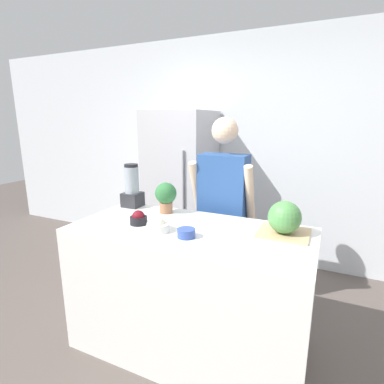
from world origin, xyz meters
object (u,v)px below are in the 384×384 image
bowl_cream (158,226)px  potted_plant (166,196)px  refrigerator (181,188)px  blender (132,188)px  person (223,213)px  watermelon (285,217)px  bowl_cherries (138,219)px  bowl_small_blue (186,233)px

bowl_cream → potted_plant: 0.42m
refrigerator → blender: size_ratio=4.80×
bowl_cream → blender: (-0.51, 0.42, 0.13)m
refrigerator → person: size_ratio=1.04×
watermelon → bowl_cherries: (-0.97, -0.22, -0.08)m
bowl_cream → potted_plant: potted_plant is taller
bowl_cream → blender: size_ratio=0.43×
bowl_cherries → potted_plant: size_ratio=0.50×
bowl_cream → bowl_small_blue: (0.22, -0.02, -0.01)m
bowl_cream → person: bearing=75.5°
person → bowl_small_blue: (0.02, -0.77, 0.09)m
bowl_cream → blender: blender is taller
refrigerator → blender: refrigerator is taller
blender → bowl_cream: bearing=-39.4°
bowl_cherries → bowl_small_blue: (0.42, -0.08, -0.01)m
watermelon → bowl_small_blue: (-0.55, -0.30, -0.09)m
bowl_cream → bowl_small_blue: size_ratio=1.35×
blender → refrigerator: bearing=93.1°
watermelon → bowl_cream: 0.82m
watermelon → refrigerator: bearing=138.7°
person → potted_plant: 0.55m
refrigerator → watermelon: refrigerator is taller
bowl_cherries → bowl_small_blue: bearing=-10.5°
bowl_small_blue → potted_plant: (-0.37, 0.40, 0.11)m
potted_plant → bowl_cherries: bearing=-97.9°
refrigerator → bowl_cream: (0.56, -1.45, 0.09)m
watermelon → bowl_cherries: bearing=-167.1°
person → refrigerator: bearing=137.3°
blender → watermelon: bearing=-6.1°
watermelon → blender: (-1.28, 0.14, 0.04)m
bowl_cherries → blender: bearing=130.6°
watermelon → bowl_cream: bearing=-159.9°
bowl_cherries → blender: blender is taller
person → potted_plant: (-0.35, -0.37, 0.21)m
bowl_cherries → blender: 0.49m
refrigerator → bowl_cream: bearing=-68.8°
bowl_cream → watermelon: bearing=20.1°
refrigerator → person: (0.76, -0.70, -0.01)m
refrigerator → blender: bearing=-86.9°
person → bowl_cherries: (-0.40, -0.69, 0.11)m
person → bowl_small_blue: bearing=-88.5°
person → bowl_cherries: size_ratio=13.77×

